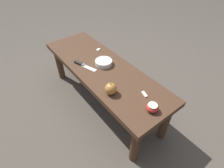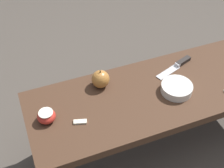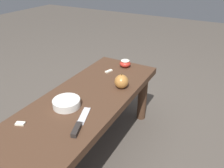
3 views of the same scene
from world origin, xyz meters
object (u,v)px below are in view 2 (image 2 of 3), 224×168
object	(u,v)px
knife	(179,64)
apple_cut	(46,116)
apple_whole	(100,79)
bowl	(177,88)
wooden_bench	(167,97)

from	to	relation	value
knife	apple_cut	distance (m)	0.65
apple_whole	bowl	distance (m)	0.33
knife	apple_cut	bearing A→B (deg)	-10.56
wooden_bench	bowl	world-z (taller)	bowl
knife	bowl	distance (m)	0.17
apple_cut	bowl	xyz separation A→B (m)	(-0.55, 0.04, -0.01)
wooden_bench	apple_cut	world-z (taller)	apple_cut
knife	apple_whole	world-z (taller)	apple_whole
apple_whole	bowl	xyz separation A→B (m)	(-0.29, 0.15, -0.02)
wooden_bench	knife	xyz separation A→B (m)	(-0.11, -0.11, 0.07)
wooden_bench	bowl	bearing A→B (deg)	122.91
apple_cut	bowl	size ratio (longest dim) A/B	0.54
bowl	apple_whole	bearing A→B (deg)	-27.35
apple_cut	wooden_bench	bearing A→B (deg)	178.60
knife	bowl	bearing A→B (deg)	37.33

